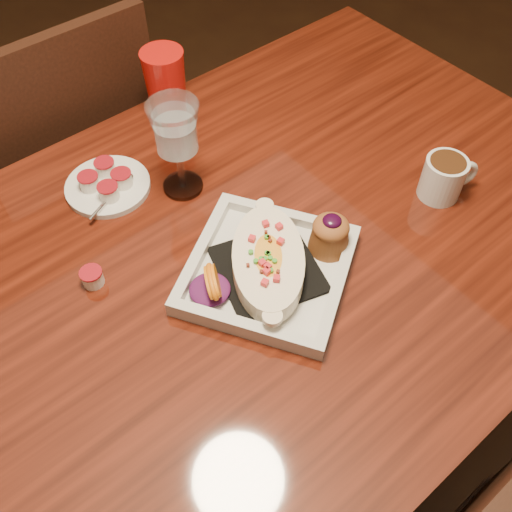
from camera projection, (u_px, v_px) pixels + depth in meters
floor at (235, 434)px, 1.53m from camera, size 7.00×7.00×0.00m
table at (224, 300)px, 1.01m from camera, size 1.50×0.90×0.75m
chair_far at (73, 170)px, 1.42m from camera, size 0.42×0.42×0.93m
plate at (274, 262)px, 0.91m from camera, size 0.34×0.34×0.08m
coffee_mug at (445, 176)px, 1.00m from camera, size 0.10×0.07×0.08m
goblet at (176, 133)px, 0.95m from camera, size 0.09×0.09×0.18m
saucer at (107, 185)px, 1.03m from camera, size 0.15×0.15×0.10m
creamer_loose at (92, 277)px, 0.90m from camera, size 0.04×0.04×0.03m
red_tumbler at (166, 84)px, 1.12m from camera, size 0.08×0.08×0.14m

